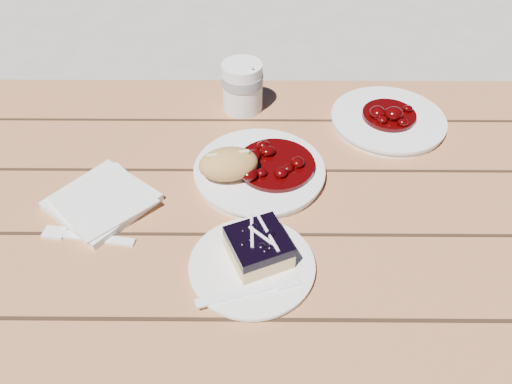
{
  "coord_description": "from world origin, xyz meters",
  "views": [
    {
      "loc": [
        0.11,
        -0.62,
        1.37
      ],
      "look_at": [
        0.11,
        -0.04,
        0.81
      ],
      "focal_mm": 35.0,
      "sensor_mm": 36.0,
      "label": 1
    }
  ],
  "objects_px": {
    "bread_roll": "(228,164)",
    "picnic_table": "(202,258)",
    "dessert_plate": "(252,266)",
    "coffee_cup": "(242,87)",
    "blueberry_cake": "(259,247)",
    "second_plate": "(388,121)",
    "main_plate": "(259,172)"
  },
  "relations": [
    {
      "from": "dessert_plate",
      "to": "second_plate",
      "type": "height_order",
      "value": "second_plate"
    },
    {
      "from": "bread_roll",
      "to": "blueberry_cake",
      "type": "bearing_deg",
      "value": -73.51
    },
    {
      "from": "bread_roll",
      "to": "main_plate",
      "type": "bearing_deg",
      "value": 19.98
    },
    {
      "from": "main_plate",
      "to": "blueberry_cake",
      "type": "relative_size",
      "value": 2.13
    },
    {
      "from": "dessert_plate",
      "to": "coffee_cup",
      "type": "relative_size",
      "value": 1.79
    },
    {
      "from": "coffee_cup",
      "to": "main_plate",
      "type": "bearing_deg",
      "value": -80.62
    },
    {
      "from": "bread_roll",
      "to": "dessert_plate",
      "type": "height_order",
      "value": "bread_roll"
    },
    {
      "from": "main_plate",
      "to": "second_plate",
      "type": "xyz_separation_m",
      "value": [
        0.27,
        0.16,
        0.0
      ]
    },
    {
      "from": "picnic_table",
      "to": "coffee_cup",
      "type": "height_order",
      "value": "coffee_cup"
    },
    {
      "from": "picnic_table",
      "to": "dessert_plate",
      "type": "xyz_separation_m",
      "value": [
        0.1,
        -0.15,
        0.17
      ]
    },
    {
      "from": "bread_roll",
      "to": "second_plate",
      "type": "distance_m",
      "value": 0.37
    },
    {
      "from": "second_plate",
      "to": "blueberry_cake",
      "type": "bearing_deg",
      "value": -126.39
    },
    {
      "from": "main_plate",
      "to": "picnic_table",
      "type": "bearing_deg",
      "value": -149.16
    },
    {
      "from": "blueberry_cake",
      "to": "bread_roll",
      "type": "bearing_deg",
      "value": 83.18
    },
    {
      "from": "main_plate",
      "to": "blueberry_cake",
      "type": "distance_m",
      "value": 0.2
    },
    {
      "from": "dessert_plate",
      "to": "coffee_cup",
      "type": "height_order",
      "value": "coffee_cup"
    },
    {
      "from": "picnic_table",
      "to": "main_plate",
      "type": "distance_m",
      "value": 0.21
    },
    {
      "from": "main_plate",
      "to": "second_plate",
      "type": "distance_m",
      "value": 0.31
    },
    {
      "from": "picnic_table",
      "to": "bread_roll",
      "type": "bearing_deg",
      "value": 39.22
    },
    {
      "from": "coffee_cup",
      "to": "second_plate",
      "type": "distance_m",
      "value": 0.31
    },
    {
      "from": "bread_roll",
      "to": "picnic_table",
      "type": "bearing_deg",
      "value": -140.78
    },
    {
      "from": "dessert_plate",
      "to": "blueberry_cake",
      "type": "bearing_deg",
      "value": 56.31
    },
    {
      "from": "blueberry_cake",
      "to": "coffee_cup",
      "type": "distance_m",
      "value": 0.42
    },
    {
      "from": "dessert_plate",
      "to": "second_plate",
      "type": "bearing_deg",
      "value": 53.71
    },
    {
      "from": "coffee_cup",
      "to": "picnic_table",
      "type": "bearing_deg",
      "value": -105.09
    },
    {
      "from": "main_plate",
      "to": "bread_roll",
      "type": "height_order",
      "value": "bread_roll"
    },
    {
      "from": "main_plate",
      "to": "dessert_plate",
      "type": "distance_m",
      "value": 0.22
    },
    {
      "from": "coffee_cup",
      "to": "blueberry_cake",
      "type": "bearing_deg",
      "value": -85.24
    },
    {
      "from": "coffee_cup",
      "to": "second_plate",
      "type": "xyz_separation_m",
      "value": [
        0.3,
        -0.06,
        -0.04
      ]
    },
    {
      "from": "bread_roll",
      "to": "second_plate",
      "type": "xyz_separation_m",
      "value": [
        0.32,
        0.18,
        -0.04
      ]
    },
    {
      "from": "picnic_table",
      "to": "blueberry_cake",
      "type": "bearing_deg",
      "value": -50.01
    },
    {
      "from": "main_plate",
      "to": "second_plate",
      "type": "bearing_deg",
      "value": 31.3
    }
  ]
}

